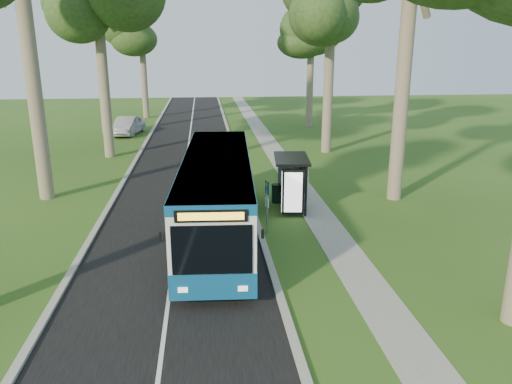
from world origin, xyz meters
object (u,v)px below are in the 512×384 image
at_px(bus_stop_sign, 267,200).
at_px(bus_shelter, 296,175).
at_px(litter_bin, 277,193).
at_px(bus, 217,196).
at_px(car_silver, 126,126).
at_px(car_white, 129,125).

relative_size(bus_stop_sign, bus_shelter, 0.75).
bearing_deg(litter_bin, bus, -125.95).
xyz_separation_m(bus, litter_bin, (3.10, 4.28, -1.26)).
height_order(bus_shelter, car_silver, bus_shelter).
bearing_deg(bus, car_white, 108.46).
relative_size(bus_stop_sign, litter_bin, 2.49).
xyz_separation_m(bus, bus_shelter, (3.80, 2.89, 0.05)).
height_order(bus, car_silver, bus).
xyz_separation_m(litter_bin, car_silver, (-10.47, 21.20, 0.31)).
distance_m(litter_bin, car_silver, 23.64).
height_order(bus, bus_stop_sign, bus).
bearing_deg(car_silver, litter_bin, -58.73).
xyz_separation_m(car_white, car_silver, (-0.23, -0.43, 0.01)).
xyz_separation_m(bus_stop_sign, bus_shelter, (1.73, 2.85, 0.32)).
xyz_separation_m(bus_stop_sign, litter_bin, (1.03, 4.24, -0.99)).
relative_size(bus_shelter, car_white, 0.68).
relative_size(bus_stop_sign, car_silver, 0.49).
distance_m(bus, litter_bin, 5.43).
relative_size(bus, litter_bin, 13.62).
height_order(bus_stop_sign, litter_bin, bus_stop_sign).
bearing_deg(car_white, bus_stop_sign, -57.33).
relative_size(bus_shelter, litter_bin, 3.31).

